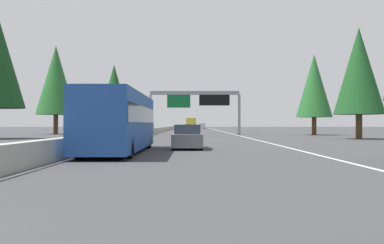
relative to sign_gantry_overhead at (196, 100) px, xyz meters
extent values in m
plane|color=#38383A|center=(5.18, 6.04, -4.83)|extent=(320.00, 320.00, 0.00)
cube|color=#9E9B93|center=(25.18, 6.34, -4.38)|extent=(180.00, 0.56, 0.90)
cube|color=silver|center=(15.18, -5.48, -4.82)|extent=(160.00, 0.16, 0.01)
cube|color=silver|center=(15.18, 5.79, -4.82)|extent=(160.00, 0.16, 0.01)
cylinder|color=gray|center=(0.04, 6.34, -2.04)|extent=(0.36, 0.36, 5.56)
cylinder|color=gray|center=(0.04, -5.98, -2.04)|extent=(0.36, 0.36, 5.56)
cube|color=gray|center=(0.04, 0.18, 0.99)|extent=(0.50, 12.32, 0.50)
cube|color=#0C602D|center=(-0.11, 2.40, -0.11)|extent=(0.12, 3.20, 1.90)
cube|color=black|center=(-0.11, -2.53, -0.01)|extent=(0.16, 4.20, 1.50)
cube|color=#1E4793|center=(-35.45, 4.44, -3.18)|extent=(11.50, 2.50, 2.90)
cube|color=#2D3847|center=(-35.45, 4.44, -2.81)|extent=(11.04, 2.55, 0.84)
cylinder|color=black|center=(-31.42, 5.54, -4.33)|extent=(1.00, 0.30, 1.00)
cylinder|color=black|center=(-31.42, 3.34, -4.33)|extent=(1.00, 0.30, 1.00)
cylinder|color=black|center=(-39.47, 5.54, -4.33)|extent=(1.00, 0.30, 1.00)
cylinder|color=black|center=(-39.47, 3.34, -4.33)|extent=(1.00, 0.30, 1.00)
cube|color=slate|center=(-32.23, 0.88, -4.30)|extent=(4.40, 1.80, 0.76)
cube|color=#2D3847|center=(-32.45, 0.88, -3.64)|extent=(2.46, 1.51, 0.56)
cylinder|color=black|center=(-30.83, 1.67, -4.51)|extent=(0.64, 0.22, 0.64)
cylinder|color=black|center=(-30.83, 0.09, -4.51)|extent=(0.64, 0.22, 0.64)
cylinder|color=black|center=(-33.64, 1.67, -4.51)|extent=(0.64, 0.22, 0.64)
cylinder|color=black|center=(-33.64, 0.09, -4.51)|extent=(0.64, 0.22, 0.64)
cube|color=silver|center=(-5.29, 0.74, -4.30)|extent=(4.40, 1.80, 0.76)
cube|color=#2D3847|center=(-5.51, 0.74, -3.64)|extent=(2.46, 1.51, 0.56)
cylinder|color=black|center=(-3.88, 1.53, -4.51)|extent=(0.64, 0.22, 0.64)
cylinder|color=black|center=(-3.88, -0.05, -4.51)|extent=(0.64, 0.22, 0.64)
cylinder|color=black|center=(-6.70, 1.53, -4.51)|extent=(0.64, 0.22, 0.64)
cylinder|color=black|center=(-6.70, -0.05, -4.51)|extent=(0.64, 0.22, 0.64)
cube|color=silver|center=(74.64, -2.74, -3.86)|extent=(5.00, 1.95, 1.44)
cube|color=#2D3847|center=(72.34, -2.74, -3.60)|extent=(0.08, 1.48, 0.56)
cylinder|color=black|center=(76.34, -1.88, -4.48)|extent=(0.70, 0.24, 0.70)
cylinder|color=black|center=(76.34, -3.59, -4.48)|extent=(0.70, 0.24, 0.70)
cylinder|color=black|center=(72.94, -1.88, -4.48)|extent=(0.70, 0.24, 0.70)
cylinder|color=black|center=(72.94, -3.59, -4.48)|extent=(0.70, 0.24, 0.70)
cube|color=gold|center=(45.06, 0.73, -3.13)|extent=(6.12, 2.40, 2.50)
cube|color=maroon|center=(49.31, 0.73, -3.43)|extent=(2.38, 2.30, 1.90)
cylinder|color=black|center=(49.14, 1.79, -4.38)|extent=(0.90, 0.28, 0.90)
cylinder|color=black|center=(49.14, -0.33, -4.38)|extent=(0.90, 0.28, 0.90)
cylinder|color=black|center=(43.36, 1.79, -4.38)|extent=(0.90, 0.28, 0.90)
cylinder|color=black|center=(43.36, -0.33, -4.38)|extent=(0.90, 0.28, 0.90)
cube|color=red|center=(70.98, 0.88, -4.22)|extent=(5.60, 2.00, 0.70)
cube|color=red|center=(71.99, 0.88, -3.42)|extent=(2.24, 1.84, 0.90)
cube|color=#2D3847|center=(71.99, 0.88, -3.33)|extent=(2.02, 1.92, 0.41)
cylinder|color=black|center=(72.83, 1.74, -4.43)|extent=(0.80, 0.28, 0.80)
cylinder|color=black|center=(72.83, 0.02, -4.43)|extent=(0.80, 0.28, 0.80)
cylinder|color=black|center=(69.13, 1.74, -4.43)|extent=(0.80, 0.28, 0.80)
cylinder|color=black|center=(69.13, 0.02, -4.43)|extent=(0.80, 0.28, 0.80)
cube|color=#AD931E|center=(22.97, 9.02, -4.22)|extent=(5.60, 2.00, 0.70)
cube|color=#AD931E|center=(23.98, 9.02, -3.42)|extent=(2.24, 1.84, 0.90)
cube|color=#2D3847|center=(23.98, 9.02, -3.33)|extent=(2.02, 1.92, 0.41)
cylinder|color=black|center=(24.82, 9.88, -4.43)|extent=(0.80, 0.28, 0.80)
cylinder|color=black|center=(24.82, 8.16, -4.43)|extent=(0.80, 0.28, 0.80)
cylinder|color=black|center=(21.12, 9.88, -4.43)|extent=(0.80, 0.28, 0.80)
cylinder|color=black|center=(21.12, 8.16, -4.43)|extent=(0.80, 0.28, 0.80)
cylinder|color=#4C3823|center=(-15.77, -16.22, -3.59)|extent=(0.63, 0.63, 2.48)
cone|color=#194C1E|center=(-15.77, -16.22, 2.04)|extent=(4.95, 4.95, 8.78)
cylinder|color=#4C3823|center=(-0.46, -16.21, -3.61)|extent=(0.63, 0.63, 2.44)
cone|color=#236028|center=(-0.46, -16.21, 1.94)|extent=(4.88, 4.88, 8.65)
cylinder|color=#4C3823|center=(4.38, 20.85, -3.37)|extent=(0.68, 0.68, 2.91)
cone|color=#236028|center=(4.38, 20.85, 3.24)|extent=(5.82, 5.82, 10.31)
cylinder|color=#4C3823|center=(39.65, 18.74, -3.13)|extent=(0.73, 0.73, 3.39)
cone|color=#194C1E|center=(39.65, 18.74, 4.57)|extent=(6.78, 6.78, 12.01)
camera|label=1|loc=(-57.63, 0.63, -3.32)|focal=39.02mm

